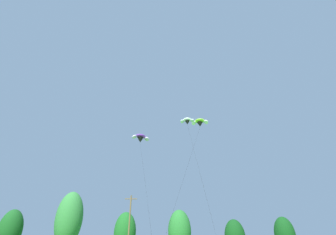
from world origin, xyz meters
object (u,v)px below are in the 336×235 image
parafoil_kite_high_lime_white (200,123)px  parafoil_kite_mid_white (187,121)px  parafoil_kite_far_purple (141,138)px  utility_pole (129,228)px

parafoil_kite_high_lime_white → parafoil_kite_mid_white: (-3.11, -5.12, -2.40)m
parafoil_kite_mid_white → parafoil_kite_far_purple: (-8.92, 7.23, -0.20)m
utility_pole → parafoil_kite_high_lime_white: bearing=-11.4°
parafoil_kite_high_lime_white → parafoil_kite_mid_white: 6.45m
parafoil_kite_mid_white → parafoil_kite_far_purple: size_ratio=1.00×
parafoil_kite_high_lime_white → parafoil_kite_mid_white: bearing=-121.3°
utility_pole → parafoil_kite_mid_white: bearing=-37.7°
parafoil_kite_far_purple → utility_pole: bearing=154.5°
parafoil_kite_high_lime_white → parafoil_kite_far_purple: size_ratio=1.11×
utility_pole → parafoil_kite_high_lime_white: 23.66m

